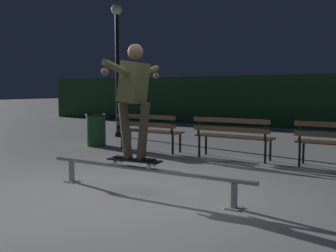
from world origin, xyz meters
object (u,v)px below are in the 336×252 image
object	(u,v)px
trash_can	(96,129)
skateboard	(134,161)
grind_rail	(142,172)
park_bench_left_center	(232,133)
skateboarder	(134,92)
lamp_post_left	(117,53)
park_bench_leftmost	(148,128)

from	to	relation	value
trash_can	skateboard	bearing A→B (deg)	-42.32
grind_rail	park_bench_left_center	size ratio (longest dim) A/B	1.98
skateboard	skateboarder	size ratio (longest dim) A/B	0.51
lamp_post_left	trash_can	size ratio (longest dim) A/B	4.88
park_bench_left_center	lamp_post_left	bearing A→B (deg)	157.07
park_bench_leftmost	skateboard	bearing A→B (deg)	-59.86
grind_rail	park_bench_leftmost	world-z (taller)	park_bench_leftmost
park_bench_leftmost	trash_can	xyz separation A→B (m)	(-1.60, 0.05, -0.12)
grind_rail	park_bench_left_center	bearing A→B (deg)	86.83
skateboarder	grind_rail	bearing A→B (deg)	-0.11
park_bench_left_center	lamp_post_left	xyz separation A→B (m)	(-4.29, 1.82, 1.94)
lamp_post_left	trash_can	xyz separation A→B (m)	(0.67, -1.76, -2.07)
grind_rail	skateboard	xyz separation A→B (m)	(-0.13, 0.00, 0.15)
park_bench_leftmost	lamp_post_left	distance (m)	3.50
grind_rail	trash_can	distance (m)	4.60
skateboard	lamp_post_left	xyz separation A→B (m)	(-4.00, 4.79, 2.04)
park_bench_leftmost	trash_can	distance (m)	1.60
skateboarder	trash_can	world-z (taller)	skateboarder
grind_rail	trash_can	size ratio (longest dim) A/B	3.99
trash_can	skateboarder	bearing A→B (deg)	-42.29
lamp_post_left	park_bench_left_center	bearing A→B (deg)	-22.93
skateboard	lamp_post_left	bearing A→B (deg)	129.84
park_bench_leftmost	lamp_post_left	bearing A→B (deg)	141.34
skateboard	park_bench_left_center	xyz separation A→B (m)	(0.29, 2.98, 0.10)
park_bench_left_center	trash_can	bearing A→B (deg)	179.16
park_bench_left_center	lamp_post_left	distance (m)	5.05
skateboard	lamp_post_left	world-z (taller)	lamp_post_left
grind_rail	park_bench_left_center	xyz separation A→B (m)	(0.16, 2.98, 0.25)
skateboarder	park_bench_leftmost	world-z (taller)	skateboarder
skateboard	park_bench_leftmost	world-z (taller)	park_bench_leftmost
lamp_post_left	skateboarder	bearing A→B (deg)	-50.14
park_bench_left_center	trash_can	xyz separation A→B (m)	(-3.62, 0.05, -0.12)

